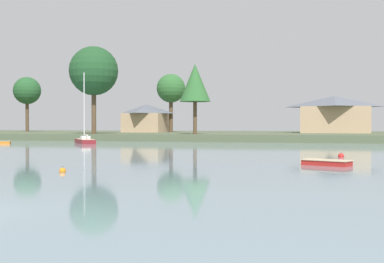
% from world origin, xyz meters
% --- Properties ---
extents(far_shore_bank, '(221.07, 48.10, 1.09)m').
position_xyz_m(far_shore_bank, '(0.00, 83.54, 0.54)').
color(far_shore_bank, '#4C563D').
rests_on(far_shore_bank, ground).
extents(dinghy_red, '(3.29, 2.56, 0.50)m').
position_xyz_m(dinghy_red, '(10.97, 20.19, 0.13)').
color(dinghy_red, '#B2231E').
rests_on(dinghy_red, ground).
extents(sailboat_maroon, '(5.40, 6.71, 10.21)m').
position_xyz_m(sailboat_maroon, '(-20.29, 51.43, 0.21)').
color(sailboat_maroon, maroon).
rests_on(sailboat_maroon, ground).
extents(mooring_buoy_red, '(0.47, 0.47, 0.53)m').
position_xyz_m(mooring_buoy_red, '(12.34, 28.70, 0.08)').
color(mooring_buoy_red, red).
rests_on(mooring_buoy_red, ground).
extents(mooring_buoy_orange, '(0.36, 0.36, 0.41)m').
position_xyz_m(mooring_buoy_orange, '(-3.05, 12.31, 0.07)').
color(mooring_buoy_orange, orange).
rests_on(mooring_buoy_orange, ground).
extents(shore_tree_inland_b, '(5.93, 5.93, 11.91)m').
position_xyz_m(shore_tree_inland_b, '(-50.16, 85.69, 9.93)').
color(shore_tree_inland_b, brown).
rests_on(shore_tree_inland_b, far_shore_bank).
extents(shore_tree_center, '(7.85, 7.85, 14.05)m').
position_xyz_m(shore_tree_center, '(-23.85, 62.27, 11.16)').
color(shore_tree_center, brown).
rests_on(shore_tree_center, far_shore_bank).
extents(shore_tree_left_mid, '(5.68, 5.68, 11.55)m').
position_xyz_m(shore_tree_left_mid, '(-16.88, 83.29, 9.68)').
color(shore_tree_left_mid, brown).
rests_on(shore_tree_left_mid, far_shore_bank).
extents(shore_tree_center_left, '(4.81, 4.81, 10.97)m').
position_xyz_m(shore_tree_center_left, '(-7.44, 63.51, 9.03)').
color(shore_tree_center_left, brown).
rests_on(shore_tree_center_left, far_shore_bank).
extents(cottage_eastern, '(12.76, 10.72, 6.70)m').
position_xyz_m(cottage_eastern, '(14.23, 82.11, 4.55)').
color(cottage_eastern, tan).
rests_on(cottage_eastern, far_shore_bank).
extents(cottage_near_water, '(8.12, 9.82, 5.55)m').
position_xyz_m(cottage_near_water, '(-21.70, 82.58, 3.96)').
color(cottage_near_water, tan).
rests_on(cottage_near_water, far_shore_bank).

